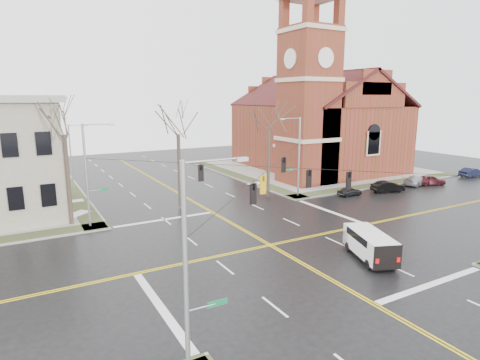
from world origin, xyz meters
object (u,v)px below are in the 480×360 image
signal_pole_sw (190,270)px  cargo_van (369,243)px  church (315,116)px  parked_car_a (350,191)px  signal_pole_nw (88,172)px  tree_nw_far (64,128)px  tree_nw_near (178,129)px  parked_car_e (472,172)px  streetlight_north_a (72,154)px  signal_pole_ne (298,155)px  parked_car_b (388,187)px  parked_car_c (417,180)px  parked_car_d (430,180)px  streetlight_north_b (56,140)px  tree_ne (269,127)px

signal_pole_sw → cargo_van: 17.56m
church → parked_car_a: 19.35m
signal_pole_nw → tree_nw_far: 4.28m
tree_nw_near → tree_nw_far: bearing=-175.8°
parked_car_a → tree_nw_far: bearing=83.2°
parked_car_e → tree_nw_far: 54.47m
signal_pole_nw → streetlight_north_a: (0.67, 16.50, -0.48)m
signal_pole_ne → tree_nw_far: size_ratio=0.75×
parked_car_a → parked_car_b: (5.45, -0.86, 0.14)m
church → tree_nw_near: size_ratio=2.43×
streetlight_north_a → parked_car_c: 44.13m
streetlight_north_a → parked_car_d: size_ratio=2.06×
signal_pole_ne → signal_pole_nw: bearing=180.0°
signal_pole_sw → tree_nw_far: size_ratio=0.75×
signal_pole_nw → parked_car_a: signal_pole_nw is taller
signal_pole_nw → tree_nw_far: tree_nw_far is taller
signal_pole_nw → parked_car_a: (28.39, -2.61, -4.42)m
signal_pole_nw → parked_car_c: (40.23, -2.69, -4.32)m
parked_car_e → signal_pole_ne: bearing=87.7°
signal_pole_ne → streetlight_north_b: 42.61m
parked_car_a → parked_car_d: size_ratio=0.80×
parked_car_c → tree_ne: (-20.76, 3.91, 7.43)m
cargo_van → parked_car_e: size_ratio=1.34×
signal_pole_ne → parked_car_c: 18.30m
streetlight_north_a → parked_car_b: 38.90m
parked_car_c → signal_pole_sw: bearing=108.4°
parked_car_e → tree_nw_far: size_ratio=0.33×
parked_car_d → tree_nw_near: 34.07m
streetlight_north_a → parked_car_b: bearing=-31.0°
church → parked_car_c: bearing=-75.5°
streetlight_north_b → tree_ne: bearing=-62.0°
parked_car_b → parked_car_d: size_ratio=1.04×
signal_pole_nw → parked_car_b: size_ratio=2.22×
church → streetlight_north_a: bearing=174.8°
signal_pole_ne → tree_nw_near: 14.04m
cargo_van → parked_car_e: (36.12, 14.23, -0.48)m
tree_ne → tree_nw_far: bearing=179.6°
parked_car_b → tree_ne: bearing=86.2°
signal_pole_nw → parked_car_b: bearing=-5.9°
church → tree_ne: bearing=-144.0°
parked_car_e → tree_ne: size_ratio=0.36×
church → cargo_van: church is taller
parked_car_a → tree_ne: (-8.93, 3.83, 7.54)m
signal_pole_nw → tree_nw_near: size_ratio=0.80×
cargo_van → tree_nw_far: (-17.58, 18.41, 7.57)m
signal_pole_ne → tree_ne: 4.62m
signal_pole_ne → parked_car_e: signal_pole_ne is taller
parked_car_d → streetlight_north_b: bearing=66.6°
cargo_van → streetlight_north_a: bearing=135.5°
signal_pole_sw → parked_car_c: bearing=26.8°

